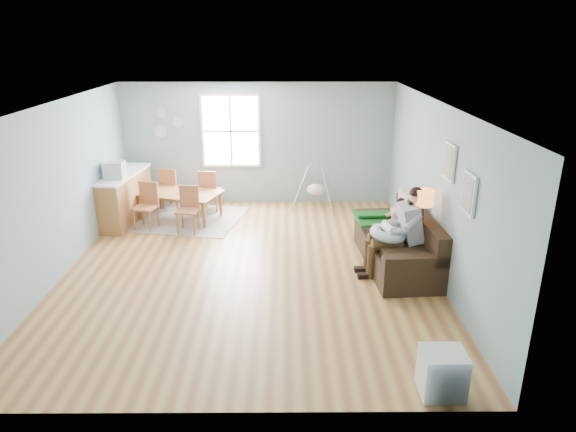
{
  "coord_description": "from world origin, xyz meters",
  "views": [
    {
      "loc": [
        0.59,
        -7.81,
        3.72
      ],
      "look_at": [
        0.64,
        -0.27,
        1.0
      ],
      "focal_mm": 32.0,
      "sensor_mm": 36.0,
      "label": 1
    }
  ],
  "objects_px": {
    "sofa": "(400,247)",
    "toddler": "(394,218)",
    "father": "(399,229)",
    "storage_cube": "(441,373)",
    "chair_nw": "(171,186)",
    "chair_ne": "(209,188)",
    "chair_se": "(188,206)",
    "floor_lamp": "(424,205)",
    "counter": "(125,197)",
    "dining_table": "(180,206)",
    "monitor": "(115,170)",
    "baby_swing": "(316,189)",
    "chair_sw": "(147,203)"
  },
  "relations": [
    {
      "from": "father",
      "to": "storage_cube",
      "type": "bearing_deg",
      "value": -92.32
    },
    {
      "from": "chair_ne",
      "to": "chair_nw",
      "type": "bearing_deg",
      "value": 168.64
    },
    {
      "from": "sofa",
      "to": "toddler",
      "type": "bearing_deg",
      "value": 115.73
    },
    {
      "from": "toddler",
      "to": "monitor",
      "type": "relative_size",
      "value": 2.47
    },
    {
      "from": "chair_se",
      "to": "sofa",
      "type": "bearing_deg",
      "value": -22.91
    },
    {
      "from": "storage_cube",
      "to": "monitor",
      "type": "distance_m",
      "value": 7.2
    },
    {
      "from": "sofa",
      "to": "monitor",
      "type": "bearing_deg",
      "value": 160.66
    },
    {
      "from": "counter",
      "to": "toddler",
      "type": "bearing_deg",
      "value": -21.13
    },
    {
      "from": "chair_sw",
      "to": "monitor",
      "type": "distance_m",
      "value": 0.87
    },
    {
      "from": "chair_ne",
      "to": "baby_swing",
      "type": "bearing_deg",
      "value": 6.14
    },
    {
      "from": "chair_se",
      "to": "chair_nw",
      "type": "relative_size",
      "value": 0.97
    },
    {
      "from": "sofa",
      "to": "floor_lamp",
      "type": "distance_m",
      "value": 0.96
    },
    {
      "from": "dining_table",
      "to": "chair_sw",
      "type": "xyz_separation_m",
      "value": [
        -0.55,
        -0.5,
        0.24
      ]
    },
    {
      "from": "chair_ne",
      "to": "counter",
      "type": "distance_m",
      "value": 1.76
    },
    {
      "from": "sofa",
      "to": "chair_se",
      "type": "xyz_separation_m",
      "value": [
        -3.81,
        1.61,
        0.19
      ]
    },
    {
      "from": "toddler",
      "to": "chair_ne",
      "type": "bearing_deg",
      "value": 143.32
    },
    {
      "from": "chair_se",
      "to": "floor_lamp",
      "type": "bearing_deg",
      "value": -25.93
    },
    {
      "from": "floor_lamp",
      "to": "counter",
      "type": "bearing_deg",
      "value": 155.02
    },
    {
      "from": "sofa",
      "to": "chair_nw",
      "type": "distance_m",
      "value": 5.34
    },
    {
      "from": "floor_lamp",
      "to": "chair_nw",
      "type": "xyz_separation_m",
      "value": [
        -4.67,
        3.32,
        -0.65
      ]
    },
    {
      "from": "floor_lamp",
      "to": "storage_cube",
      "type": "height_order",
      "value": "floor_lamp"
    },
    {
      "from": "dining_table",
      "to": "father",
      "type": "bearing_deg",
      "value": -14.12
    },
    {
      "from": "storage_cube",
      "to": "baby_swing",
      "type": "xyz_separation_m",
      "value": [
        -1.0,
        6.3,
        0.17
      ]
    },
    {
      "from": "sofa",
      "to": "counter",
      "type": "xyz_separation_m",
      "value": [
        -5.22,
        2.18,
        0.19
      ]
    },
    {
      "from": "floor_lamp",
      "to": "counter",
      "type": "distance_m",
      "value": 6.05
    },
    {
      "from": "toddler",
      "to": "baby_swing",
      "type": "distance_m",
      "value": 3.07
    },
    {
      "from": "counter",
      "to": "sofa",
      "type": "bearing_deg",
      "value": -22.72
    },
    {
      "from": "floor_lamp",
      "to": "counter",
      "type": "height_order",
      "value": "floor_lamp"
    },
    {
      "from": "father",
      "to": "chair_se",
      "type": "distance_m",
      "value": 4.18
    },
    {
      "from": "storage_cube",
      "to": "chair_se",
      "type": "bearing_deg",
      "value": 126.23
    },
    {
      "from": "chair_sw",
      "to": "sofa",
      "type": "bearing_deg",
      "value": -20.96
    },
    {
      "from": "toddler",
      "to": "counter",
      "type": "xyz_separation_m",
      "value": [
        -5.12,
        1.98,
        -0.25
      ]
    },
    {
      "from": "sofa",
      "to": "baby_swing",
      "type": "bearing_deg",
      "value": 112.26
    },
    {
      "from": "monitor",
      "to": "baby_swing",
      "type": "height_order",
      "value": "monitor"
    },
    {
      "from": "father",
      "to": "dining_table",
      "type": "xyz_separation_m",
      "value": [
        -3.99,
        2.62,
        -0.5
      ]
    },
    {
      "from": "floor_lamp",
      "to": "monitor",
      "type": "distance_m",
      "value": 5.89
    },
    {
      "from": "floor_lamp",
      "to": "monitor",
      "type": "relative_size",
      "value": 4.06
    },
    {
      "from": "father",
      "to": "monitor",
      "type": "bearing_deg",
      "value": 157.0
    },
    {
      "from": "chair_nw",
      "to": "chair_ne",
      "type": "xyz_separation_m",
      "value": [
        0.87,
        -0.18,
        -0.0
      ]
    },
    {
      "from": "monitor",
      "to": "father",
      "type": "bearing_deg",
      "value": -23.0
    },
    {
      "from": "storage_cube",
      "to": "monitor",
      "type": "height_order",
      "value": "monitor"
    },
    {
      "from": "baby_swing",
      "to": "chair_sw",
      "type": "bearing_deg",
      "value": -159.89
    },
    {
      "from": "chair_nw",
      "to": "chair_ne",
      "type": "distance_m",
      "value": 0.89
    },
    {
      "from": "sofa",
      "to": "chair_ne",
      "type": "relative_size",
      "value": 2.51
    },
    {
      "from": "dining_table",
      "to": "counter",
      "type": "relative_size",
      "value": 0.88
    },
    {
      "from": "father",
      "to": "storage_cube",
      "type": "xyz_separation_m",
      "value": [
        -0.12,
        -2.93,
        -0.53
      ]
    },
    {
      "from": "sofa",
      "to": "toddler",
      "type": "xyz_separation_m",
      "value": [
        -0.1,
        0.21,
        0.44
      ]
    },
    {
      "from": "floor_lamp",
      "to": "monitor",
      "type": "xyz_separation_m",
      "value": [
        -5.47,
        2.19,
        -0.0
      ]
    },
    {
      "from": "chair_ne",
      "to": "monitor",
      "type": "xyz_separation_m",
      "value": [
        -1.67,
        -0.95,
        0.65
      ]
    },
    {
      "from": "floor_lamp",
      "to": "dining_table",
      "type": "xyz_separation_m",
      "value": [
        -4.35,
        2.64,
        -0.9
      ]
    }
  ]
}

